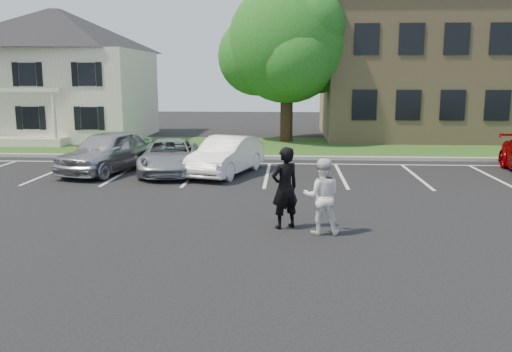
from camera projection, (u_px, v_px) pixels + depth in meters
The scene contains 12 objects.
ground_plane at pixel (253, 236), 12.75m from camera, with size 90.00×90.00×0.00m, color black.
curb at pixel (271, 157), 24.52m from camera, with size 40.00×0.30×0.15m, color gray.
grass_strip at pixel (273, 147), 28.45m from camera, with size 44.00×8.00×0.08m, color #2D5116.
stall_lines at pixel (303, 171), 21.46m from camera, with size 34.00×5.36×0.01m.
house at pixel (59, 74), 32.44m from camera, with size 10.30×9.22×7.60m.
office_building at pixel (508, 68), 32.75m from camera, with size 22.40×10.40×8.30m.
tree at pixel (289, 46), 29.94m from camera, with size 7.80×7.20×8.80m.
man_black_suit at pixel (285, 188), 13.24m from camera, with size 0.74×0.48×2.02m, color black.
man_white_shirt at pixel (322, 196), 12.79m from camera, with size 0.88×0.69×1.82m, color white.
car_silver_west at pixel (108, 151), 21.06m from camera, with size 1.93×4.81×1.64m, color #ABACB0.
car_silver_minivan at pixel (170, 157), 20.88m from camera, with size 2.15×4.67×1.30m, color #9D9FA5.
car_white_sedan at pixel (226, 156), 20.61m from camera, with size 1.52×4.36×1.44m, color white.
Camera 1 is at (0.80, -12.26, 3.71)m, focal length 38.00 mm.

